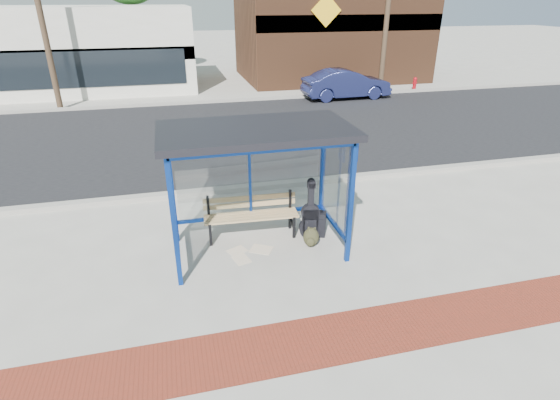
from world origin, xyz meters
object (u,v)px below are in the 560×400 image
object	(u,v)px
bench	(251,213)
suitcase	(317,224)
fire_hydrant	(415,83)
guitar_bag	(310,218)
backpack	(311,238)
parked_car	(346,84)

from	to	relation	value
bench	suitcase	size ratio (longest dim) A/B	3.28
bench	fire_hydrant	distance (m)	16.99
bench	fire_hydrant	size ratio (longest dim) A/B	2.87
guitar_bag	suitcase	bearing A→B (deg)	20.81
bench	backpack	xyz separation A→B (m)	(1.05, -0.70, -0.32)
bench	suitcase	xyz separation A→B (m)	(1.29, -0.34, -0.23)
guitar_bag	fire_hydrant	size ratio (longest dim) A/B	1.83
bench	suitcase	world-z (taller)	bench
guitar_bag	suitcase	size ratio (longest dim) A/B	2.09
guitar_bag	fire_hydrant	bearing A→B (deg)	62.35
backpack	fire_hydrant	size ratio (longest dim) A/B	0.56
parked_car	fire_hydrant	distance (m)	4.37
suitcase	guitar_bag	bearing A→B (deg)	-144.57
guitar_bag	suitcase	distance (m)	0.24
suitcase	fire_hydrant	world-z (taller)	fire_hydrant
suitcase	parked_car	bearing A→B (deg)	89.39
backpack	suitcase	bearing A→B (deg)	78.96
bench	backpack	distance (m)	1.30
guitar_bag	parked_car	distance (m)	13.51
suitcase	backpack	distance (m)	0.44
parked_car	guitar_bag	bearing A→B (deg)	153.28
guitar_bag	backpack	distance (m)	0.42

